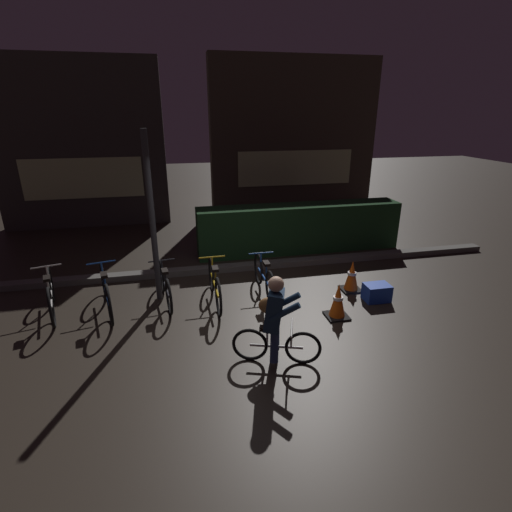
{
  "coord_description": "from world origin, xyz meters",
  "views": [
    {
      "loc": [
        -1.08,
        -5.25,
        3.17
      ],
      "look_at": [
        0.2,
        0.6,
        0.9
      ],
      "focal_mm": 27.11,
      "sensor_mm": 36.0,
      "label": 1
    }
  ],
  "objects_px": {
    "parked_bike_center_left": "(165,285)",
    "traffic_cone_far": "(352,276)",
    "parked_bike_left_mid": "(106,291)",
    "parked_bike_right_mid": "(264,277)",
    "blue_crate": "(377,292)",
    "parked_bike_center_right": "(215,284)",
    "cyclist": "(275,320)",
    "street_post": "(152,220)",
    "traffic_cone_near": "(338,301)",
    "parked_bike_leftmost": "(51,294)"
  },
  "relations": [
    {
      "from": "parked_bike_left_mid",
      "to": "parked_bike_center_left",
      "type": "relative_size",
      "value": 1.1
    },
    {
      "from": "cyclist",
      "to": "parked_bike_center_left",
      "type": "bearing_deg",
      "value": 143.05
    },
    {
      "from": "blue_crate",
      "to": "cyclist",
      "type": "bearing_deg",
      "value": -149.25
    },
    {
      "from": "parked_bike_leftmost",
      "to": "parked_bike_right_mid",
      "type": "relative_size",
      "value": 1.03
    },
    {
      "from": "parked_bike_leftmost",
      "to": "traffic_cone_near",
      "type": "relative_size",
      "value": 2.67
    },
    {
      "from": "parked_bike_right_mid",
      "to": "traffic_cone_far",
      "type": "distance_m",
      "value": 1.63
    },
    {
      "from": "parked_bike_left_mid",
      "to": "cyclist",
      "type": "bearing_deg",
      "value": -142.37
    },
    {
      "from": "street_post",
      "to": "parked_bike_center_right",
      "type": "bearing_deg",
      "value": -19.47
    },
    {
      "from": "street_post",
      "to": "traffic_cone_near",
      "type": "bearing_deg",
      "value": -24.61
    },
    {
      "from": "parked_bike_left_mid",
      "to": "parked_bike_center_left",
      "type": "distance_m",
      "value": 0.96
    },
    {
      "from": "traffic_cone_far",
      "to": "parked_bike_center_right",
      "type": "bearing_deg",
      "value": 178.15
    },
    {
      "from": "parked_bike_left_mid",
      "to": "parked_bike_right_mid",
      "type": "height_order",
      "value": "parked_bike_left_mid"
    },
    {
      "from": "traffic_cone_near",
      "to": "traffic_cone_far",
      "type": "height_order",
      "value": "same"
    },
    {
      "from": "parked_bike_left_mid",
      "to": "traffic_cone_near",
      "type": "xyz_separation_m",
      "value": [
        3.68,
        -1.03,
        -0.07
      ]
    },
    {
      "from": "parked_bike_center_left",
      "to": "cyclist",
      "type": "relative_size",
      "value": 1.21
    },
    {
      "from": "parked_bike_center_left",
      "to": "traffic_cone_far",
      "type": "height_order",
      "value": "parked_bike_center_left"
    },
    {
      "from": "parked_bike_center_left",
      "to": "blue_crate",
      "type": "bearing_deg",
      "value": -109.24
    },
    {
      "from": "parked_bike_left_mid",
      "to": "cyclist",
      "type": "xyz_separation_m",
      "value": [
        2.37,
        -1.96,
        0.28
      ]
    },
    {
      "from": "traffic_cone_near",
      "to": "parked_bike_left_mid",
      "type": "bearing_deg",
      "value": 164.31
    },
    {
      "from": "blue_crate",
      "to": "parked_bike_center_right",
      "type": "bearing_deg",
      "value": 168.68
    },
    {
      "from": "parked_bike_leftmost",
      "to": "blue_crate",
      "type": "xyz_separation_m",
      "value": [
        5.47,
        -0.74,
        -0.19
      ]
    },
    {
      "from": "street_post",
      "to": "traffic_cone_far",
      "type": "height_order",
      "value": "street_post"
    },
    {
      "from": "parked_bike_left_mid",
      "to": "traffic_cone_near",
      "type": "relative_size",
      "value": 2.8
    },
    {
      "from": "street_post",
      "to": "traffic_cone_near",
      "type": "height_order",
      "value": "street_post"
    },
    {
      "from": "parked_bike_left_mid",
      "to": "cyclist",
      "type": "relative_size",
      "value": 1.33
    },
    {
      "from": "parked_bike_center_left",
      "to": "traffic_cone_near",
      "type": "relative_size",
      "value": 2.55
    },
    {
      "from": "street_post",
      "to": "traffic_cone_near",
      "type": "xyz_separation_m",
      "value": [
        2.84,
        -1.3,
        -1.17
      ]
    },
    {
      "from": "traffic_cone_far",
      "to": "traffic_cone_near",
      "type": "bearing_deg",
      "value": -126.95
    },
    {
      "from": "traffic_cone_near",
      "to": "traffic_cone_far",
      "type": "bearing_deg",
      "value": 53.05
    },
    {
      "from": "traffic_cone_near",
      "to": "parked_bike_center_right",
      "type": "bearing_deg",
      "value": 152.91
    },
    {
      "from": "traffic_cone_near",
      "to": "street_post",
      "type": "bearing_deg",
      "value": 155.39
    },
    {
      "from": "parked_bike_center_left",
      "to": "parked_bike_right_mid",
      "type": "height_order",
      "value": "parked_bike_right_mid"
    },
    {
      "from": "blue_crate",
      "to": "traffic_cone_far",
      "type": "bearing_deg",
      "value": 118.62
    },
    {
      "from": "parked_bike_right_mid",
      "to": "parked_bike_left_mid",
      "type": "bearing_deg",
      "value": 91.14
    },
    {
      "from": "parked_bike_center_right",
      "to": "parked_bike_center_left",
      "type": "bearing_deg",
      "value": 77.15
    },
    {
      "from": "parked_bike_left_mid",
      "to": "parked_bike_center_left",
      "type": "bearing_deg",
      "value": -96.1
    },
    {
      "from": "parked_bike_leftmost",
      "to": "traffic_cone_near",
      "type": "xyz_separation_m",
      "value": [
        4.55,
        -1.14,
        -0.05
      ]
    },
    {
      "from": "parked_bike_right_mid",
      "to": "street_post",
      "type": "bearing_deg",
      "value": 83.63
    },
    {
      "from": "parked_bike_center_right",
      "to": "traffic_cone_near",
      "type": "height_order",
      "value": "parked_bike_center_right"
    },
    {
      "from": "parked_bike_center_right",
      "to": "cyclist",
      "type": "height_order",
      "value": "cyclist"
    },
    {
      "from": "parked_bike_leftmost",
      "to": "parked_bike_left_mid",
      "type": "distance_m",
      "value": 0.88
    },
    {
      "from": "traffic_cone_far",
      "to": "parked_bike_leftmost",
      "type": "bearing_deg",
      "value": 177.09
    },
    {
      "from": "parked_bike_left_mid",
      "to": "parked_bike_right_mid",
      "type": "distance_m",
      "value": 2.72
    },
    {
      "from": "blue_crate",
      "to": "cyclist",
      "type": "distance_m",
      "value": 2.63
    },
    {
      "from": "parked_bike_center_left",
      "to": "street_post",
      "type": "bearing_deg",
      "value": 29.92
    },
    {
      "from": "parked_bike_left_mid",
      "to": "traffic_cone_far",
      "type": "distance_m",
      "value": 4.34
    },
    {
      "from": "traffic_cone_near",
      "to": "cyclist",
      "type": "height_order",
      "value": "cyclist"
    },
    {
      "from": "street_post",
      "to": "parked_bike_center_left",
      "type": "height_order",
      "value": "street_post"
    },
    {
      "from": "street_post",
      "to": "cyclist",
      "type": "height_order",
      "value": "street_post"
    },
    {
      "from": "parked_bike_leftmost",
      "to": "cyclist",
      "type": "height_order",
      "value": "cyclist"
    }
  ]
}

